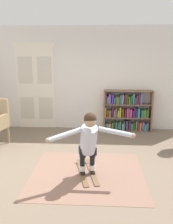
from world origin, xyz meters
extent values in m
plane|color=#756453|center=(0.00, 0.00, 0.00)|extent=(7.20, 7.20, 0.00)
cube|color=silver|center=(0.00, 2.60, 1.45)|extent=(6.00, 0.10, 2.90)
cube|color=silver|center=(-1.84, 2.54, 1.18)|extent=(0.55, 0.04, 2.35)
cube|color=beige|center=(-1.84, 2.52, 1.69)|extent=(0.41, 0.01, 0.76)
cube|color=beige|center=(-1.84, 2.52, 0.59)|extent=(0.41, 0.01, 0.64)
cube|color=silver|center=(-1.29, 2.54, 1.18)|extent=(0.55, 0.04, 2.35)
cube|color=beige|center=(-1.29, 2.52, 1.69)|extent=(0.41, 0.01, 0.76)
cube|color=beige|center=(-1.29, 2.52, 0.59)|extent=(0.41, 0.01, 0.64)
cube|color=silver|center=(-1.56, 2.54, 2.40)|extent=(1.22, 0.04, 0.10)
cube|color=#896555|center=(0.09, -0.27, 0.00)|extent=(2.05, 1.90, 0.01)
cube|color=brown|center=(0.42, 2.39, 0.58)|extent=(0.04, 0.30, 1.16)
cube|color=brown|center=(1.74, 2.39, 0.58)|extent=(0.04, 0.30, 1.16)
cube|color=brown|center=(1.08, 2.39, 0.01)|extent=(1.32, 0.30, 0.02)
cube|color=brown|center=(1.08, 2.39, 0.39)|extent=(1.32, 0.30, 0.02)
cube|color=brown|center=(1.08, 2.39, 0.77)|extent=(1.32, 0.30, 0.02)
cube|color=brown|center=(1.08, 2.39, 1.15)|extent=(1.32, 0.30, 0.02)
cube|color=#2A5644|center=(0.47, 2.38, 0.12)|extent=(0.05, 0.19, 0.19)
cube|color=#6AABAC|center=(0.52, 2.38, 0.11)|extent=(0.04, 0.18, 0.18)
cube|color=#D8815C|center=(0.59, 2.39, 0.11)|extent=(0.06, 0.18, 0.18)
cube|color=#4D672F|center=(0.66, 2.39, 0.12)|extent=(0.05, 0.21, 0.21)
cube|color=#4E4D19|center=(0.71, 2.39, 0.15)|extent=(0.03, 0.15, 0.27)
cube|color=#2AC1B3|center=(0.77, 2.38, 0.14)|extent=(0.03, 0.20, 0.23)
cube|color=slate|center=(0.83, 2.40, 0.13)|extent=(0.04, 0.17, 0.21)
cube|color=#417334|center=(0.88, 2.38, 0.15)|extent=(0.06, 0.18, 0.25)
cube|color=#45AEC4|center=(0.96, 2.39, 0.12)|extent=(0.05, 0.19, 0.19)
cube|color=#C04B67|center=(1.01, 2.40, 0.15)|extent=(0.03, 0.17, 0.25)
cube|color=#1D564F|center=(1.07, 2.40, 0.16)|extent=(0.07, 0.22, 0.27)
cube|color=#79185A|center=(1.15, 2.37, 0.14)|extent=(0.06, 0.15, 0.24)
cube|color=#339A69|center=(1.22, 2.39, 0.11)|extent=(0.05, 0.17, 0.18)
cube|color=#237F16|center=(1.28, 2.41, 0.12)|extent=(0.05, 0.15, 0.20)
cube|color=olive|center=(1.34, 2.38, 0.15)|extent=(0.04, 0.20, 0.27)
cube|color=purple|center=(1.40, 2.40, 0.14)|extent=(0.04, 0.16, 0.24)
cube|color=#B68626|center=(1.46, 2.40, 0.13)|extent=(0.05, 0.20, 0.22)
cube|color=#B44F9F|center=(1.53, 2.39, 0.14)|extent=(0.05, 0.14, 0.24)
cube|color=teal|center=(1.59, 2.37, 0.11)|extent=(0.05, 0.23, 0.18)
cube|color=slate|center=(1.65, 2.38, 0.13)|extent=(0.05, 0.17, 0.22)
cube|color=#B18031|center=(0.46, 2.38, 0.54)|extent=(0.03, 0.21, 0.27)
cube|color=brown|center=(0.52, 2.40, 0.49)|extent=(0.04, 0.16, 0.19)
cube|color=brown|center=(0.59, 2.38, 0.49)|extent=(0.06, 0.21, 0.19)
cube|color=#412C4C|center=(0.65, 2.39, 0.54)|extent=(0.03, 0.15, 0.28)
cube|color=#8A51A4|center=(0.71, 2.39, 0.50)|extent=(0.04, 0.18, 0.20)
cube|color=brown|center=(0.76, 2.41, 0.53)|extent=(0.04, 0.15, 0.25)
cube|color=#94AD4A|center=(0.82, 2.38, 0.49)|extent=(0.05, 0.15, 0.19)
cube|color=#B3CC22|center=(0.87, 2.40, 0.53)|extent=(0.04, 0.17, 0.27)
cube|color=#5B360F|center=(0.95, 2.39, 0.52)|extent=(0.06, 0.15, 0.25)
cube|color=#5D2331|center=(1.02, 2.39, 0.51)|extent=(0.04, 0.20, 0.23)
cube|color=#CA40C2|center=(1.07, 2.39, 0.53)|extent=(0.03, 0.24, 0.26)
cube|color=#A24F71|center=(1.11, 2.37, 0.53)|extent=(0.04, 0.16, 0.27)
cube|color=#D53C7D|center=(1.17, 2.40, 0.51)|extent=(0.06, 0.20, 0.22)
cube|color=navy|center=(1.24, 2.39, 0.50)|extent=(0.04, 0.24, 0.20)
cube|color=#792A69|center=(1.28, 2.41, 0.53)|extent=(0.03, 0.22, 0.26)
cube|color=#2434B0|center=(1.33, 2.41, 0.52)|extent=(0.03, 0.20, 0.24)
cube|color=teal|center=(1.39, 2.39, 0.53)|extent=(0.05, 0.22, 0.26)
cube|color=maroon|center=(1.43, 2.41, 0.50)|extent=(0.04, 0.15, 0.21)
cube|color=#297C54|center=(1.48, 2.39, 0.51)|extent=(0.04, 0.24, 0.21)
cube|color=teal|center=(1.52, 2.41, 0.50)|extent=(0.03, 0.21, 0.20)
cube|color=#5A9625|center=(1.57, 2.40, 0.51)|extent=(0.05, 0.16, 0.22)
cube|color=#3F592F|center=(1.63, 2.40, 0.51)|extent=(0.06, 0.22, 0.23)
cube|color=#5C283D|center=(0.46, 2.37, 0.93)|extent=(0.04, 0.22, 0.29)
cube|color=#3E936A|center=(0.52, 2.38, 0.88)|extent=(0.06, 0.15, 0.20)
cube|color=#6E47B3|center=(0.57, 2.40, 0.92)|extent=(0.05, 0.20, 0.28)
cube|color=#4C24B3|center=(0.65, 2.38, 0.91)|extent=(0.05, 0.16, 0.26)
cube|color=#22926F|center=(0.71, 2.38, 0.87)|extent=(0.04, 0.16, 0.18)
cube|color=#4F6418|center=(0.77, 2.37, 0.89)|extent=(0.04, 0.20, 0.22)
cube|color=#608D55|center=(0.82, 2.40, 0.88)|extent=(0.05, 0.17, 0.20)
cube|color=#435D75|center=(0.88, 2.39, 0.91)|extent=(0.04, 0.23, 0.26)
cube|color=#6DB8BD|center=(0.93, 2.39, 0.90)|extent=(0.05, 0.19, 0.25)
cube|color=maroon|center=(1.00, 2.41, 0.92)|extent=(0.05, 0.23, 0.28)
cube|color=#1F6C21|center=(1.06, 2.39, 0.91)|extent=(0.05, 0.14, 0.26)
cube|color=olive|center=(1.11, 2.37, 0.88)|extent=(0.03, 0.21, 0.21)
cube|color=#168A3D|center=(1.17, 2.41, 0.90)|extent=(0.06, 0.20, 0.24)
cube|color=teal|center=(1.23, 2.39, 0.93)|extent=(0.04, 0.18, 0.30)
cube|color=#3943A1|center=(1.28, 2.38, 0.88)|extent=(0.03, 0.23, 0.20)
cube|color=maroon|center=(1.33, 2.38, 0.90)|extent=(0.04, 0.18, 0.23)
cube|color=brown|center=(1.38, 2.41, 0.92)|extent=(0.03, 0.17, 0.29)
cube|color=#4E59A6|center=(1.44, 2.39, 0.92)|extent=(0.06, 0.16, 0.29)
cylinder|color=tan|center=(-1.93, 1.21, 0.21)|extent=(0.06, 0.06, 0.42)
cube|color=tan|center=(-1.98, 0.95, 0.62)|extent=(0.17, 0.56, 0.28)
cube|color=brown|center=(0.00, -0.29, 0.01)|extent=(0.30, 0.93, 0.01)
cube|color=brown|center=(-0.10, 0.13, 0.05)|extent=(0.11, 0.13, 0.06)
cube|color=black|center=(0.01, -0.31, 0.04)|extent=(0.11, 0.14, 0.04)
cube|color=brown|center=(0.18, -0.25, 0.01)|extent=(0.30, 0.93, 0.01)
cube|color=brown|center=(0.08, 0.17, 0.05)|extent=(0.11, 0.13, 0.06)
cube|color=black|center=(0.18, -0.27, 0.04)|extent=(0.11, 0.14, 0.04)
cylinder|color=white|center=(0.00, -0.29, 0.13)|extent=(0.13, 0.13, 0.10)
cylinder|color=black|center=(0.00, -0.29, 0.33)|extent=(0.11, 0.11, 0.30)
cylinder|color=black|center=(0.01, -0.31, 0.45)|extent=(0.13, 0.13, 0.22)
cylinder|color=white|center=(0.18, -0.25, 0.13)|extent=(0.13, 0.13, 0.10)
cylinder|color=black|center=(0.18, -0.25, 0.33)|extent=(0.11, 0.11, 0.30)
cylinder|color=black|center=(0.18, -0.27, 0.45)|extent=(0.13, 0.13, 0.22)
cube|color=black|center=(0.09, -0.29, 0.47)|extent=(0.33, 0.24, 0.14)
cylinder|color=silver|center=(0.12, -0.38, 0.71)|extent=(0.38, 0.51, 0.59)
sphere|color=tan|center=(0.15, -0.54, 1.08)|extent=(0.24, 0.24, 0.20)
sphere|color=#382619|center=(0.15, -0.53, 1.12)|extent=(0.25, 0.25, 0.21)
cylinder|color=silver|center=(-0.25, -0.66, 0.88)|extent=(0.54, 0.37, 0.17)
sphere|color=tan|center=(-0.50, -0.81, 0.84)|extent=(0.11, 0.11, 0.09)
cylinder|color=silver|center=(0.57, -0.47, 0.88)|extent=(0.59, 0.13, 0.17)
sphere|color=tan|center=(0.85, -0.50, 0.84)|extent=(0.11, 0.11, 0.09)
camera|label=1|loc=(0.31, -4.31, 2.15)|focal=38.74mm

